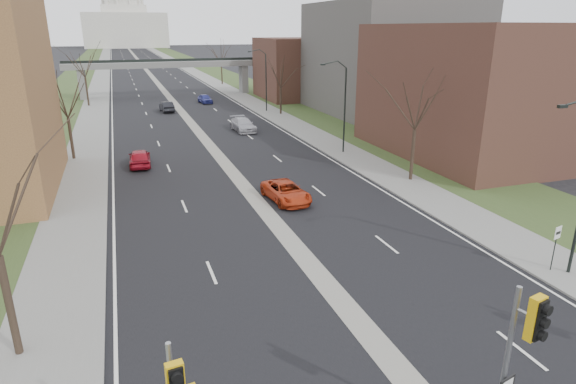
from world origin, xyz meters
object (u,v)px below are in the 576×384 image
speed_limit_sign (556,240)px  car_right_mid (243,125)px  car_left_far (167,107)px  car_right_near (286,192)px  car_left_near (140,158)px  signal_pole_median (521,348)px  car_right_far (205,99)px

speed_limit_sign → car_right_mid: size_ratio=0.45×
car_left_far → car_right_mid: size_ratio=0.84×
car_right_near → car_left_far: bearing=90.0°
car_right_mid → car_left_near: bearing=-138.8°
signal_pole_median → car_right_far: signal_pole_median is taller
car_right_mid → car_right_far: (-0.33, 23.82, -0.06)m
signal_pole_median → car_right_mid: bearing=71.5°
speed_limit_sign → car_left_far: (-13.14, 56.23, -1.01)m
car_right_far → car_left_far: bearing=-142.1°
signal_pole_median → car_right_far: bearing=73.6°
signal_pole_median → car_left_far: 64.50m
car_left_near → car_left_far: size_ratio=1.01×
car_left_near → car_right_near: (9.28, -12.83, -0.09)m
car_left_near → car_right_near: bearing=128.6°
car_right_far → signal_pole_median: bearing=-99.6°
car_right_near → car_right_mid: 24.87m
speed_limit_sign → car_left_far: size_ratio=0.53×
car_left_near → car_left_far: car_left_near is taller
signal_pole_median → car_right_near: 22.73m
speed_limit_sign → car_left_far: bearing=90.2°
car_left_far → car_right_near: size_ratio=0.91×
car_left_far → car_right_near: (4.00, -41.89, -0.05)m
car_left_near → car_right_far: 37.65m
signal_pole_median → speed_limit_sign: bearing=24.8°
car_left_near → car_right_far: bearing=-105.9°
speed_limit_sign → car_right_near: speed_limit_sign is taller
car_left_far → car_right_far: size_ratio=1.07×
signal_pole_median → speed_limit_sign: size_ratio=2.30×
speed_limit_sign → car_left_far: speed_limit_sign is taller
car_left_far → car_right_mid: bearing=108.1°
car_left_far → car_right_far: 9.47m
car_left_near → car_right_mid: (12.39, 11.85, -0.00)m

